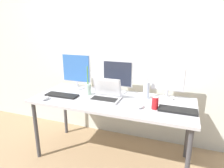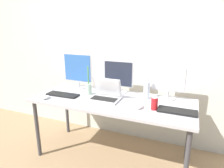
{
  "view_description": "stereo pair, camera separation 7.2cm",
  "coord_description": "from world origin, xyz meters",
  "px_view_note": "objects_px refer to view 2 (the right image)",
  "views": [
    {
      "loc": [
        0.72,
        -1.95,
        1.54
      ],
      "look_at": [
        0.0,
        0.0,
        0.92
      ],
      "focal_mm": 32.0,
      "sensor_mm": 36.0,
      "label": 1
    },
    {
      "loc": [
        0.78,
        -1.93,
        1.54
      ],
      "look_at": [
        0.0,
        0.0,
        0.92
      ],
      "focal_mm": 32.0,
      "sensor_mm": 36.0,
      "label": 2
    }
  ],
  "objects_px": {
    "monitor_left": "(78,70)",
    "monitor_center": "(118,77)",
    "bamboo_vase": "(89,88)",
    "keyboard_main": "(63,95)",
    "soda_can_near_keyboard": "(154,103)",
    "mouse_by_laptop": "(46,97)",
    "work_desk": "(112,105)",
    "keyboard_aux": "(177,111)",
    "mouse_by_keyboard": "(140,107)",
    "laptop_silver": "(106,95)",
    "water_bottle": "(147,89)",
    "monitor_right": "(168,82)"
  },
  "relations": [
    {
      "from": "monitor_left",
      "to": "bamboo_vase",
      "type": "relative_size",
      "value": 1.31
    },
    {
      "from": "monitor_center",
      "to": "bamboo_vase",
      "type": "xyz_separation_m",
      "value": [
        -0.3,
        -0.21,
        -0.12
      ]
    },
    {
      "from": "soda_can_near_keyboard",
      "to": "laptop_silver",
      "type": "bearing_deg",
      "value": 172.06
    },
    {
      "from": "monitor_left",
      "to": "monitor_right",
      "type": "height_order",
      "value": "monitor_left"
    },
    {
      "from": "monitor_right",
      "to": "water_bottle",
      "type": "distance_m",
      "value": 0.25
    },
    {
      "from": "mouse_by_laptop",
      "to": "monitor_left",
      "type": "bearing_deg",
      "value": 81.52
    },
    {
      "from": "keyboard_main",
      "to": "bamboo_vase",
      "type": "height_order",
      "value": "bamboo_vase"
    },
    {
      "from": "water_bottle",
      "to": "bamboo_vase",
      "type": "height_order",
      "value": "bamboo_vase"
    },
    {
      "from": "mouse_by_laptop",
      "to": "bamboo_vase",
      "type": "xyz_separation_m",
      "value": [
        0.37,
        0.32,
        0.06
      ]
    },
    {
      "from": "keyboard_aux",
      "to": "bamboo_vase",
      "type": "bearing_deg",
      "value": 172.79
    },
    {
      "from": "monitor_right",
      "to": "keyboard_aux",
      "type": "xyz_separation_m",
      "value": [
        0.14,
        -0.33,
        -0.19
      ]
    },
    {
      "from": "keyboard_main",
      "to": "water_bottle",
      "type": "xyz_separation_m",
      "value": [
        0.94,
        0.26,
        0.1
      ]
    },
    {
      "from": "keyboard_aux",
      "to": "water_bottle",
      "type": "relative_size",
      "value": 1.49
    },
    {
      "from": "monitor_center",
      "to": "keyboard_main",
      "type": "xyz_separation_m",
      "value": [
        -0.56,
        -0.36,
        -0.19
      ]
    },
    {
      "from": "soda_can_near_keyboard",
      "to": "keyboard_main",
      "type": "bearing_deg",
      "value": 179.92
    },
    {
      "from": "monitor_right",
      "to": "laptop_silver",
      "type": "bearing_deg",
      "value": -156.46
    },
    {
      "from": "monitor_center",
      "to": "mouse_by_keyboard",
      "type": "relative_size",
      "value": 3.95
    },
    {
      "from": "soda_can_near_keyboard",
      "to": "keyboard_aux",
      "type": "bearing_deg",
      "value": 5.18
    },
    {
      "from": "work_desk",
      "to": "mouse_by_laptop",
      "type": "height_order",
      "value": "mouse_by_laptop"
    },
    {
      "from": "soda_can_near_keyboard",
      "to": "bamboo_vase",
      "type": "distance_m",
      "value": 0.82
    },
    {
      "from": "laptop_silver",
      "to": "keyboard_main",
      "type": "distance_m",
      "value": 0.53
    },
    {
      "from": "laptop_silver",
      "to": "soda_can_near_keyboard",
      "type": "relative_size",
      "value": 2.59
    },
    {
      "from": "work_desk",
      "to": "mouse_by_keyboard",
      "type": "bearing_deg",
      "value": -19.09
    },
    {
      "from": "monitor_left",
      "to": "keyboard_main",
      "type": "relative_size",
      "value": 1.16
    },
    {
      "from": "keyboard_main",
      "to": "keyboard_aux",
      "type": "distance_m",
      "value": 1.29
    },
    {
      "from": "monitor_center",
      "to": "laptop_silver",
      "type": "relative_size",
      "value": 1.2
    },
    {
      "from": "mouse_by_laptop",
      "to": "keyboard_aux",
      "type": "bearing_deg",
      "value": 12.09
    },
    {
      "from": "laptop_silver",
      "to": "keyboard_aux",
      "type": "bearing_deg",
      "value": -4.28
    },
    {
      "from": "monitor_left",
      "to": "keyboard_main",
      "type": "bearing_deg",
      "value": -92.14
    },
    {
      "from": "bamboo_vase",
      "to": "monitor_left",
      "type": "bearing_deg",
      "value": 143.37
    },
    {
      "from": "soda_can_near_keyboard",
      "to": "mouse_by_laptop",
      "type": "bearing_deg",
      "value": -171.93
    },
    {
      "from": "monitor_right",
      "to": "mouse_by_laptop",
      "type": "distance_m",
      "value": 1.37
    },
    {
      "from": "keyboard_aux",
      "to": "monitor_center",
      "type": "bearing_deg",
      "value": 154.95
    },
    {
      "from": "monitor_left",
      "to": "soda_can_near_keyboard",
      "type": "height_order",
      "value": "monitor_left"
    },
    {
      "from": "monitor_center",
      "to": "bamboo_vase",
      "type": "relative_size",
      "value": 1.14
    },
    {
      "from": "mouse_by_keyboard",
      "to": "bamboo_vase",
      "type": "height_order",
      "value": "bamboo_vase"
    },
    {
      "from": "monitor_center",
      "to": "soda_can_near_keyboard",
      "type": "height_order",
      "value": "monitor_center"
    },
    {
      "from": "keyboard_main",
      "to": "soda_can_near_keyboard",
      "type": "relative_size",
      "value": 3.06
    },
    {
      "from": "monitor_left",
      "to": "keyboard_main",
      "type": "distance_m",
      "value": 0.4
    },
    {
      "from": "monitor_left",
      "to": "bamboo_vase",
      "type": "xyz_separation_m",
      "value": [
        0.25,
        -0.19,
        -0.16
      ]
    },
    {
      "from": "water_bottle",
      "to": "monitor_right",
      "type": "bearing_deg",
      "value": 22.16
    },
    {
      "from": "monitor_center",
      "to": "soda_can_near_keyboard",
      "type": "xyz_separation_m",
      "value": [
        0.51,
        -0.36,
        -0.13
      ]
    },
    {
      "from": "work_desk",
      "to": "keyboard_aux",
      "type": "xyz_separation_m",
      "value": [
        0.7,
        -0.08,
        0.07
      ]
    },
    {
      "from": "monitor_left",
      "to": "monitor_center",
      "type": "relative_size",
      "value": 1.14
    },
    {
      "from": "monitor_center",
      "to": "mouse_by_laptop",
      "type": "height_order",
      "value": "monitor_center"
    },
    {
      "from": "work_desk",
      "to": "laptop_silver",
      "type": "distance_m",
      "value": 0.14
    },
    {
      "from": "bamboo_vase",
      "to": "laptop_silver",
      "type": "bearing_deg",
      "value": -15.83
    },
    {
      "from": "laptop_silver",
      "to": "monitor_left",
      "type": "bearing_deg",
      "value": 152.79
    },
    {
      "from": "work_desk",
      "to": "monitor_left",
      "type": "relative_size",
      "value": 3.99
    },
    {
      "from": "work_desk",
      "to": "water_bottle",
      "type": "bearing_deg",
      "value": 25.91
    }
  ]
}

